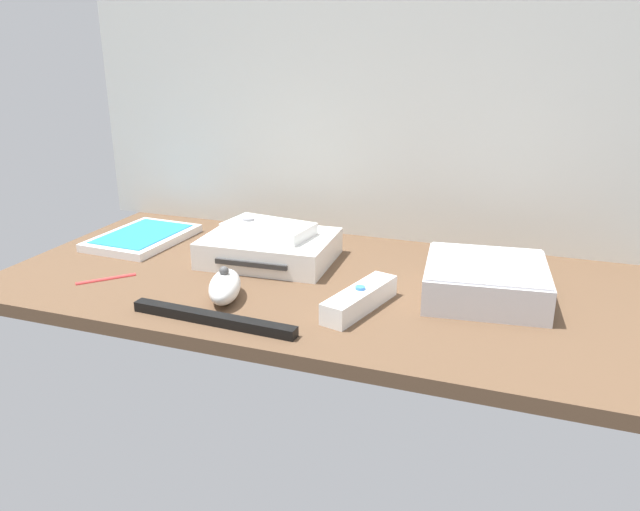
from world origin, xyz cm
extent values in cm
cube|color=brown|center=(0.00, 0.00, -1.00)|extent=(100.00, 48.00, 2.00)
cube|color=silver|center=(0.00, 24.60, 32.00)|extent=(110.00, 1.20, 64.00)
cube|color=white|center=(-10.92, 5.45, 2.20)|extent=(21.77, 17.03, 4.40)
cube|color=#2D2D2D|center=(-10.51, -2.74, 2.20)|extent=(12.01, 1.20, 0.80)
cube|color=silver|center=(24.79, 1.42, 2.50)|extent=(18.83, 18.83, 5.00)
cube|color=silver|center=(24.79, 1.42, 5.15)|extent=(18.08, 18.08, 0.30)
cube|color=white|center=(-37.34, 7.02, 0.70)|extent=(14.52, 19.64, 1.40)
cube|color=#2384CC|center=(-37.34, 7.02, 1.48)|extent=(11.94, 16.87, 0.16)
cube|color=white|center=(8.95, -8.56, 1.50)|extent=(7.27, 15.23, 3.00)
cylinder|color=#387FDB|center=(8.95, -8.56, 3.20)|extent=(1.40, 1.40, 0.40)
ellipsoid|color=white|center=(-10.20, -11.88, 2.00)|extent=(7.57, 10.90, 4.00)
sphere|color=#4C4C4C|center=(-10.20, -11.88, 4.40)|extent=(1.40, 1.40, 1.40)
cube|color=white|center=(-11.23, 5.89, 5.40)|extent=(15.34, 9.85, 2.00)
cylinder|color=#99999E|center=(-15.20, 6.43, 6.60)|extent=(2.25, 2.25, 0.40)
cube|color=black|center=(-8.02, -19.48, 0.70)|extent=(24.06, 2.89, 1.40)
cylinder|color=red|center=(-31.31, -11.31, 0.35)|extent=(6.66, 7.05, 0.70)
camera|label=1|loc=(30.57, -85.02, 35.88)|focal=35.06mm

